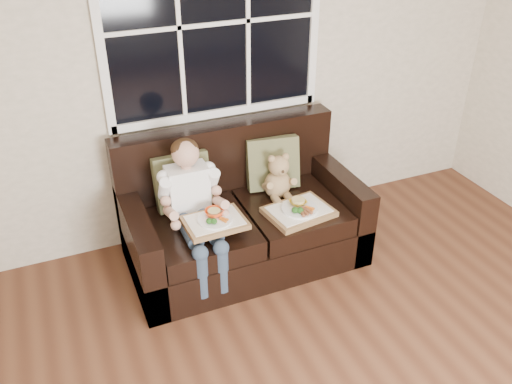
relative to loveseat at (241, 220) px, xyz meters
name	(u,v)px	position (x,y,z in m)	size (l,w,h in m)	color
room_walls	(504,199)	(0.20, -2.02, 1.28)	(4.52, 5.02, 2.71)	beige
window_back	(214,24)	(0.00, 0.46, 1.34)	(1.62, 0.04, 1.37)	black
loveseat	(241,220)	(0.00, 0.00, 0.00)	(1.70, 0.92, 0.96)	black
pillow_left	(182,181)	(-0.39, 0.15, 0.34)	(0.40, 0.19, 0.41)	#62643E
pillow_right	(273,163)	(0.32, 0.15, 0.34)	(0.42, 0.24, 0.41)	#62643E
child	(192,199)	(-0.39, -0.12, 0.35)	(0.41, 0.60, 0.92)	white
teddy_bear	(278,179)	(0.30, 0.00, 0.28)	(0.22, 0.27, 0.36)	tan
tray_left	(215,221)	(-0.31, -0.31, 0.27)	(0.41, 0.32, 0.09)	#946643
tray_right	(299,211)	(0.33, -0.29, 0.17)	(0.50, 0.41, 0.10)	#946643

